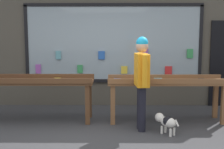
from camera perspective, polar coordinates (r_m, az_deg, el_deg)
The scene contains 6 objects.
ground_plane at distance 5.67m, azimuth -2.49°, elevation -11.02°, with size 40.00×40.00×0.00m, color #38383A.
shopfront_facade at distance 7.76m, azimuth -1.21°, elevation 6.78°, with size 7.25×0.29×3.42m.
display_table_left at distance 6.58m, azimuth -13.93°, elevation -1.88°, with size 2.40×0.71×0.93m.
display_table_right at distance 6.47m, azimuth 9.91°, elevation -2.00°, with size 2.40×0.67×0.93m.
person_browsing at distance 5.75m, azimuth 5.45°, elevation -0.21°, with size 0.26×0.68×1.75m.
small_dog at distance 5.74m, azimuth 9.94°, elevation -8.43°, with size 0.39×0.46×0.35m.
Camera 1 is at (0.29, -5.36, 1.84)m, focal length 50.00 mm.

